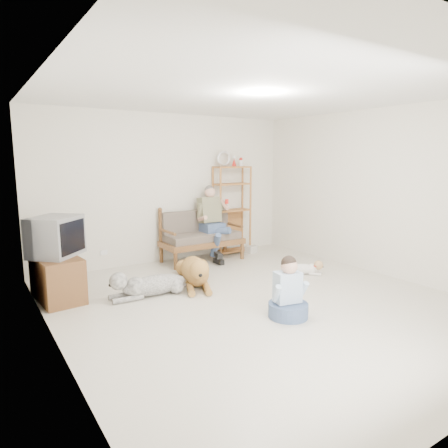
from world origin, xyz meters
TOP-DOWN VIEW (x-y plane):
  - floor at (0.00, 0.00)m, footprint 5.50×5.50m
  - ceiling at (0.00, 0.00)m, footprint 5.50×5.50m
  - wall_back at (0.00, 2.75)m, footprint 5.00×0.00m
  - wall_left at (-2.50, 0.00)m, footprint 0.00×5.50m
  - wall_right at (2.50, 0.00)m, footprint 0.00×5.50m
  - loveseat at (0.47, 2.40)m, footprint 1.50×0.71m
  - man at (0.66, 2.22)m, footprint 0.53×0.76m
  - etagere at (1.28, 2.55)m, footprint 0.77×0.34m
  - book_stack at (1.62, 2.35)m, footprint 0.25×0.21m
  - tv_stand at (-2.23, 1.58)m, footprint 0.59×0.94m
  - crt_tv at (-2.20, 1.62)m, footprint 0.82×0.82m
  - wall_outlet at (-1.25, 2.73)m, footprint 0.12×0.02m
  - golden_retriever at (-0.32, 1.18)m, footprint 0.80×1.55m
  - shaggy_dog at (-1.16, 1.05)m, footprint 1.36×0.34m
  - terrier at (1.50, 0.61)m, footprint 0.46×0.52m
  - child at (-0.01, -0.57)m, footprint 0.48×0.48m

SIDE VIEW (x-z plane):
  - floor at x=0.00m, z-range 0.00..0.00m
  - book_stack at x=1.62m, z-range 0.00..0.14m
  - terrier at x=1.50m, z-range -0.02..0.22m
  - shaggy_dog at x=-1.16m, z-range -0.04..0.36m
  - golden_retriever at x=-0.32m, z-range -0.05..0.45m
  - child at x=-0.01m, z-range -0.11..0.65m
  - wall_outlet at x=-1.25m, z-range 0.26..0.34m
  - tv_stand at x=-2.23m, z-range 0.00..0.60m
  - loveseat at x=0.47m, z-range 0.01..0.96m
  - man at x=0.66m, z-range 0.03..1.25m
  - crt_tv at x=-2.20m, z-range 0.60..1.14m
  - etagere at x=1.28m, z-range -0.13..1.92m
  - wall_left at x=-2.50m, z-range -1.40..4.10m
  - wall_right at x=2.50m, z-range -1.40..4.10m
  - wall_back at x=0.00m, z-range -1.15..3.85m
  - ceiling at x=0.00m, z-range 2.70..2.70m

